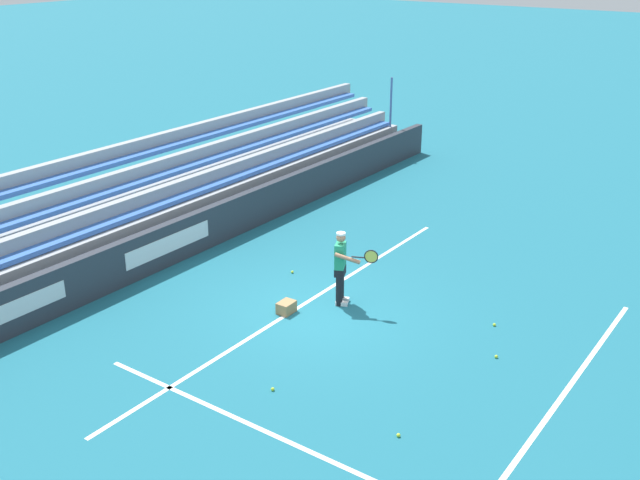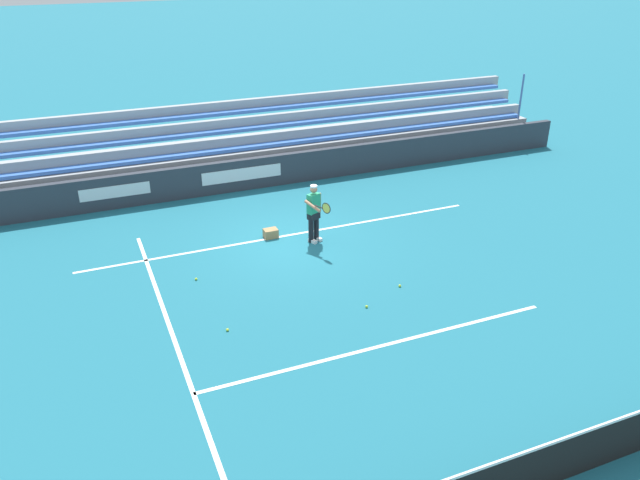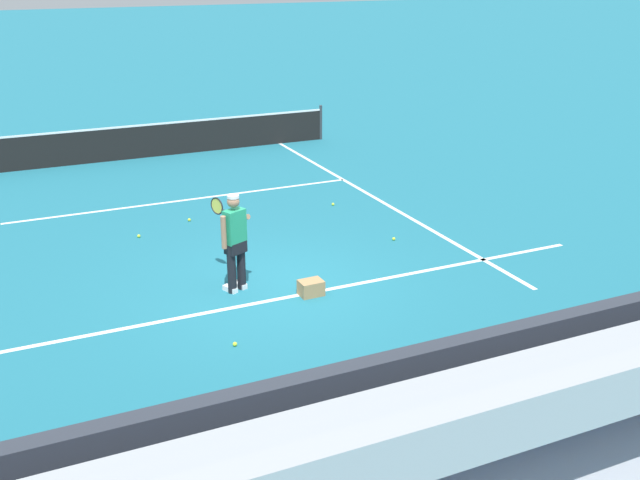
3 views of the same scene
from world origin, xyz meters
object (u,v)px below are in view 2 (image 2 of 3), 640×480
at_px(tennis_ball_by_box, 367,306).
at_px(tennis_net, 518,475).
at_px(tennis_player, 314,213).
at_px(tennis_ball_near_player, 196,279).
at_px(ball_box_cardboard, 271,233).
at_px(tennis_ball_far_left, 311,213).
at_px(tennis_ball_stray_back, 400,286).
at_px(tennis_ball_toward_net, 227,330).

relative_size(tennis_ball_by_box, tennis_net, 0.01).
relative_size(tennis_player, tennis_net, 0.15).
bearing_deg(tennis_ball_near_player, ball_box_cardboard, -146.92).
xyz_separation_m(tennis_ball_far_left, tennis_ball_near_player, (4.34, 2.86, 0.00)).
bearing_deg(tennis_ball_far_left, tennis_ball_stray_back, 93.61).
relative_size(tennis_ball_far_left, tennis_net, 0.01).
height_order(ball_box_cardboard, tennis_ball_far_left, ball_box_cardboard).
distance_m(tennis_player, ball_box_cardboard, 1.51).
xyz_separation_m(tennis_ball_by_box, tennis_ball_near_player, (3.45, -2.88, 0.00)).
bearing_deg(ball_box_cardboard, tennis_ball_far_left, -146.20).
bearing_deg(tennis_ball_stray_back, tennis_ball_toward_net, 3.02).
distance_m(tennis_player, tennis_ball_toward_net, 5.06).
bearing_deg(tennis_ball_near_player, tennis_ball_far_left, -146.63).
relative_size(ball_box_cardboard, tennis_ball_stray_back, 6.06).
distance_m(ball_box_cardboard, tennis_ball_far_left, 2.11).
xyz_separation_m(tennis_ball_stray_back, tennis_ball_near_player, (4.66, -2.32, 0.00)).
bearing_deg(tennis_ball_toward_net, tennis_player, -135.10).
xyz_separation_m(tennis_player, ball_box_cardboard, (1.08, -0.73, -0.76)).
xyz_separation_m(tennis_ball_stray_back, tennis_ball_toward_net, (4.52, 0.24, 0.00)).
height_order(tennis_ball_far_left, tennis_ball_stray_back, same).
bearing_deg(tennis_player, tennis_ball_by_box, 86.74).
relative_size(tennis_ball_far_left, tennis_ball_near_player, 1.00).
height_order(tennis_player, tennis_ball_near_player, tennis_player).
bearing_deg(tennis_ball_far_left, ball_box_cardboard, 33.80).
distance_m(tennis_player, tennis_net, 9.78).
bearing_deg(tennis_ball_stray_back, ball_box_cardboard, -62.60).
bearing_deg(tennis_ball_by_box, tennis_ball_stray_back, -155.31).
relative_size(tennis_ball_by_box, tennis_ball_near_player, 1.00).
bearing_deg(tennis_ball_toward_net, tennis_ball_near_player, -86.86).
distance_m(tennis_ball_by_box, tennis_ball_toward_net, 3.33).
xyz_separation_m(ball_box_cardboard, tennis_ball_by_box, (-0.87, 4.56, -0.10)).
xyz_separation_m(tennis_player, tennis_ball_by_box, (0.22, 3.84, -0.86)).
height_order(tennis_player, ball_box_cardboard, tennis_player).
relative_size(tennis_ball_far_left, tennis_ball_by_box, 1.00).
relative_size(tennis_ball_stray_back, tennis_ball_by_box, 1.00).
distance_m(tennis_player, tennis_ball_far_left, 2.19).
distance_m(tennis_ball_far_left, tennis_ball_by_box, 5.80).
distance_m(ball_box_cardboard, tennis_ball_near_player, 3.09).
height_order(tennis_player, tennis_ball_far_left, tennis_player).
bearing_deg(tennis_player, tennis_net, 86.56).
xyz_separation_m(tennis_ball_near_player, tennis_ball_toward_net, (-0.14, 2.56, 0.00)).
bearing_deg(tennis_ball_toward_net, tennis_ball_stray_back, -176.98).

